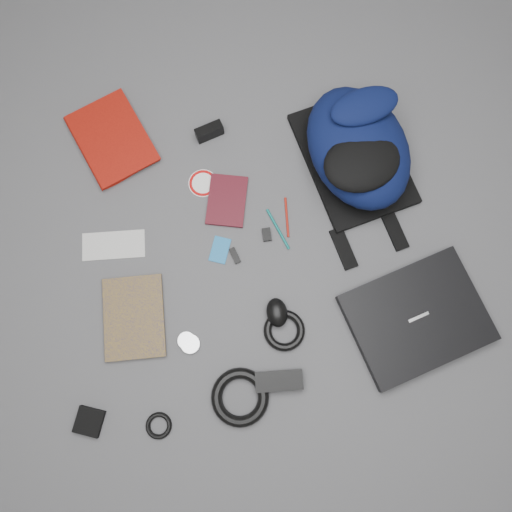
{
  "coord_description": "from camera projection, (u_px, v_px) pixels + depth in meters",
  "views": [
    {
      "loc": [
        -0.05,
        -0.3,
        1.46
      ],
      "look_at": [
        0.0,
        0.0,
        0.02
      ],
      "focal_mm": 35.0,
      "sensor_mm": 36.0,
      "label": 1
    }
  ],
  "objects": [
    {
      "name": "sticker_disc",
      "position": [
        203.0,
        183.0,
        1.54
      ],
      "size": [
        0.11,
        0.11,
        0.0
      ],
      "primitive_type": "cylinder",
      "rotation": [
        0.0,
        0.0,
        -0.19
      ],
      "color": "white",
      "rests_on": "ground"
    },
    {
      "name": "pouch",
      "position": [
        89.0,
        421.0,
        1.39
      ],
      "size": [
        0.1,
        0.1,
        0.02
      ],
      "primitive_type": "cube",
      "rotation": [
        0.0,
        0.0,
        -0.39
      ],
      "color": "black",
      "rests_on": "ground"
    },
    {
      "name": "power_brick",
      "position": [
        279.0,
        381.0,
        1.41
      ],
      "size": [
        0.14,
        0.07,
        0.03
      ],
      "primitive_type": "cube",
      "rotation": [
        0.0,
        0.0,
        -0.08
      ],
      "color": "black",
      "rests_on": "ground"
    },
    {
      "name": "headphone_right",
      "position": [
        190.0,
        344.0,
        1.44
      ],
      "size": [
        0.07,
        0.07,
        0.01
      ],
      "primitive_type": "cylinder",
      "rotation": [
        0.0,
        0.0,
        -0.29
      ],
      "color": "silver",
      "rests_on": "ground"
    },
    {
      "name": "cable_coil",
      "position": [
        284.0,
        330.0,
        1.44
      ],
      "size": [
        0.15,
        0.15,
        0.02
      ],
      "primitive_type": "torus",
      "rotation": [
        0.0,
        0.0,
        -0.31
      ],
      "color": "black",
      "rests_on": "ground"
    },
    {
      "name": "key_fob",
      "position": [
        267.0,
        235.0,
        1.5
      ],
      "size": [
        0.03,
        0.04,
        0.01
      ],
      "primitive_type": "cube",
      "rotation": [
        0.0,
        0.0,
        -0.01
      ],
      "color": "black",
      "rests_on": "ground"
    },
    {
      "name": "pen_red",
      "position": [
        287.0,
        217.0,
        1.52
      ],
      "size": [
        0.02,
        0.12,
        0.01
      ],
      "primitive_type": "cylinder",
      "rotation": [
        1.57,
        0.0,
        -0.09
      ],
      "color": "#A6180C",
      "rests_on": "ground"
    },
    {
      "name": "envelope",
      "position": [
        114.0,
        245.0,
        1.5
      ],
      "size": [
        0.19,
        0.1,
        0.0
      ],
      "primitive_type": "cube",
      "rotation": [
        0.0,
        0.0,
        -0.08
      ],
      "color": "silver",
      "rests_on": "ground"
    },
    {
      "name": "pen_teal",
      "position": [
        278.0,
        229.0,
        1.51
      ],
      "size": [
        0.05,
        0.13,
        0.01
      ],
      "primitive_type": "cylinder",
      "rotation": [
        1.57,
        0.0,
        0.33
      ],
      "color": "#0B6561",
      "rests_on": "ground"
    },
    {
      "name": "backpack",
      "position": [
        358.0,
        148.0,
        1.47
      ],
      "size": [
        0.39,
        0.5,
        0.18
      ],
      "primitive_type": null,
      "rotation": [
        0.0,
        0.0,
        0.21
      ],
      "color": "black",
      "rests_on": "ground"
    },
    {
      "name": "id_badge",
      "position": [
        220.0,
        250.0,
        1.5
      ],
      "size": [
        0.08,
        0.09,
        0.0
      ],
      "primitive_type": "cube",
      "rotation": [
        0.0,
        0.0,
        -0.39
      ],
      "color": "#166AAB",
      "rests_on": "ground"
    },
    {
      "name": "comic_book",
      "position": [
        104.0,
        320.0,
        1.45
      ],
      "size": [
        0.19,
        0.25,
        0.02
      ],
      "primitive_type": "imported",
      "rotation": [
        0.0,
        0.0,
        -0.05
      ],
      "color": "#C1960D",
      "rests_on": "ground"
    },
    {
      "name": "power_cord_coil",
      "position": [
        240.0,
        397.0,
        1.4
      ],
      "size": [
        0.21,
        0.21,
        0.03
      ],
      "primitive_type": "torus",
      "rotation": [
        0.0,
        0.0,
        -0.37
      ],
      "color": "black",
      "rests_on": "ground"
    },
    {
      "name": "headphone_left",
      "position": [
        186.0,
        340.0,
        1.44
      ],
      "size": [
        0.06,
        0.06,
        0.01
      ],
      "primitive_type": "cylinder",
      "rotation": [
        0.0,
        0.0,
        -0.37
      ],
      "color": "silver",
      "rests_on": "ground"
    },
    {
      "name": "usb_black",
      "position": [
        235.0,
        256.0,
        1.49
      ],
      "size": [
        0.03,
        0.05,
        0.01
      ],
      "primitive_type": "cube",
      "rotation": [
        0.0,
        0.0,
        0.29
      ],
      "color": "black",
      "rests_on": "ground"
    },
    {
      "name": "textbook_red",
      "position": [
        83.0,
        155.0,
        1.55
      ],
      "size": [
        0.29,
        0.33,
        0.03
      ],
      "primitive_type": "imported",
      "rotation": [
        0.0,
        0.0,
        0.37
      ],
      "color": "maroon",
      "rests_on": "ground"
    },
    {
      "name": "mouse",
      "position": [
        277.0,
        313.0,
        1.44
      ],
      "size": [
        0.06,
        0.09,
        0.04
      ],
      "primitive_type": "ellipsoid",
      "rotation": [
        0.0,
        0.0,
        0.01
      ],
      "color": "black",
      "rests_on": "ground"
    },
    {
      "name": "laptop",
      "position": [
        417.0,
        318.0,
        1.44
      ],
      "size": [
        0.44,
        0.38,
        0.04
      ],
      "primitive_type": "cube",
      "rotation": [
        0.0,
        0.0,
        0.25
      ],
      "color": "black",
      "rests_on": "ground"
    },
    {
      "name": "dvd_case",
      "position": [
        227.0,
        201.0,
        1.53
      ],
      "size": [
        0.15,
        0.19,
        0.01
      ],
      "primitive_type": "cube",
      "rotation": [
        0.0,
        0.0,
        -0.25
      ],
      "color": "#3D0B13",
      "rests_on": "ground"
    },
    {
      "name": "compact_camera",
      "position": [
        209.0,
        132.0,
        1.55
      ],
      "size": [
        0.09,
        0.05,
        0.05
      ],
      "primitive_type": "cube",
      "rotation": [
        0.0,
        0.0,
        0.28
      ],
      "color": "black",
      "rests_on": "ground"
    },
    {
      "name": "earbud_coil",
      "position": [
        159.0,
        426.0,
        1.39
      ],
      "size": [
        0.08,
        0.08,
        0.01
      ],
      "primitive_type": "torus",
      "rotation": [
        0.0,
        0.0,
        0.07
      ],
      "color": "black",
      "rests_on": "ground"
    },
    {
      "name": "ground",
      "position": [
        256.0,
        257.0,
        1.5
      ],
      "size": [
        4.0,
        4.0,
        0.0
      ],
      "primitive_type": "plane",
      "color": "#4F4F51",
      "rests_on": "ground"
    }
  ]
}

